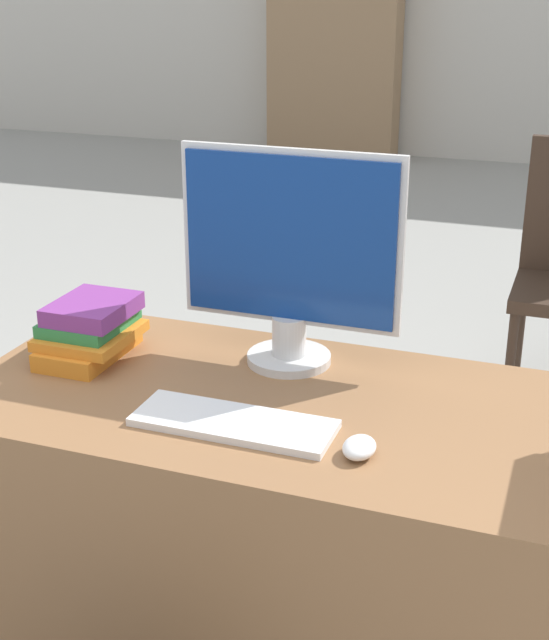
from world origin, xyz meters
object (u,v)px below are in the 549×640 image
at_px(monitor, 290,256).
at_px(mouse, 359,447).
at_px(keyboard, 234,423).
at_px(book_stack, 90,330).

bearing_deg(monitor, mouse, -53.90).
bearing_deg(keyboard, monitor, 89.88).
relative_size(mouse, book_stack, 0.34).
distance_m(mouse, book_stack, 0.76).
distance_m(keyboard, mouse, 0.27).
bearing_deg(keyboard, book_stack, 154.70).
xyz_separation_m(monitor, mouse, (0.26, -0.36, -0.24)).
bearing_deg(mouse, monitor, 126.10).
bearing_deg(book_stack, mouse, -18.42).
height_order(monitor, keyboard, monitor).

